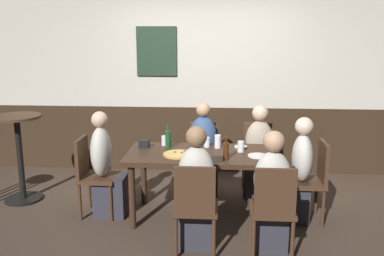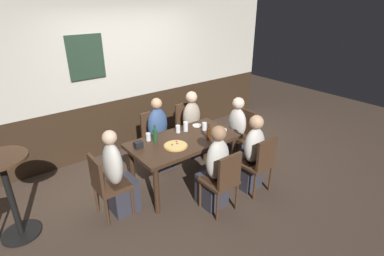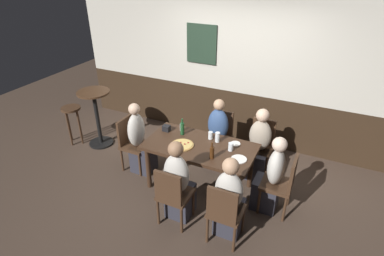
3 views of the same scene
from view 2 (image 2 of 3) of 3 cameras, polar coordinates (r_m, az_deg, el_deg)
ground_plane at (r=4.61m, az=-1.45°, el=-10.42°), size 12.00×12.00×0.00m
wall_back at (r=5.38m, az=-12.34°, el=9.48°), size 6.40×0.13×2.60m
dining_table at (r=4.27m, az=-1.54°, el=-3.21°), size 1.57×0.82×0.74m
chair_head_west at (r=3.87m, az=-16.18°, el=-10.15°), size 0.40×0.40×0.88m
chair_mid_far at (r=4.96m, az=-7.21°, el=-1.32°), size 0.40×0.40×0.88m
chair_right_far at (r=5.31m, az=-0.85°, el=0.64°), size 0.40×0.40×0.88m
chair_mid_near at (r=3.81m, az=6.01°, el=-9.76°), size 0.40×0.40×0.88m
chair_right_near at (r=4.25m, az=12.81°, el=-6.38°), size 0.40×0.40×0.88m
chair_head_east at (r=5.07m, az=9.43°, el=-0.89°), size 0.40×0.40×0.88m
person_head_west at (r=3.91m, az=-13.99°, el=-9.46°), size 0.37×0.34×1.18m
person_mid_far at (r=4.84m, az=-6.21°, el=-2.06°), size 0.34×0.37×1.17m
person_right_far at (r=5.20m, az=0.23°, el=-0.06°), size 0.34×0.37×1.14m
person_mid_near at (r=3.90m, az=4.37°, el=-8.68°), size 0.34×0.37×1.19m
person_right_near at (r=4.35m, az=11.17°, el=-5.65°), size 0.34×0.37×1.16m
person_head_east at (r=4.97m, az=8.13°, el=-1.53°), size 0.37×0.34×1.14m
pizza at (r=4.03m, az=-3.17°, el=-3.41°), size 0.33×0.33×0.03m
tumbler_short at (r=4.46m, az=-1.22°, el=0.17°), size 0.07×0.07×0.15m
pint_glass_amber at (r=4.21m, az=-8.39°, el=-1.80°), size 0.07×0.07×0.11m
beer_glass_half at (r=4.42m, az=-2.72°, el=-0.28°), size 0.07×0.07×0.11m
highball_clear at (r=4.50m, az=2.39°, el=0.24°), size 0.07×0.07×0.12m
beer_bottle_green at (r=4.14m, az=-7.11°, el=-1.38°), size 0.06×0.06×0.26m
beer_bottle_brown at (r=4.19m, az=3.24°, el=-1.02°), size 0.06×0.06×0.24m
plate_white_large at (r=4.52m, az=5.39°, el=-0.39°), size 0.21×0.21×0.01m
plate_white_small at (r=4.66m, az=0.97°, el=0.49°), size 0.14×0.14×0.01m
condiment_caddy at (r=4.04m, az=-10.25°, el=-3.17°), size 0.11×0.09×0.09m
side_bar_table at (r=3.95m, az=-31.69°, el=-10.32°), size 0.56×0.56×1.05m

